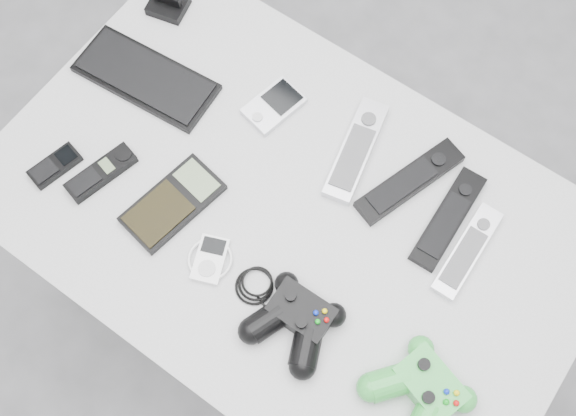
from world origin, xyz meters
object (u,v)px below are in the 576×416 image
Objects in this scene: remote_silver_a at (356,150)px; mobile_phone at (55,166)px; remote_silver_b at (467,251)px; cordless_handset at (101,173)px; remote_black_b at (448,218)px; calculator at (173,203)px; mp3_player at (210,259)px; pda at (274,106)px; desk at (289,224)px; pda_keyboard at (146,77)px; remote_black_a at (410,181)px; controller_black at (296,319)px; controller_green at (422,390)px.

remote_silver_a reaches higher than mobile_phone.
remote_silver_b is 0.69m from cordless_handset.
calculator is (-0.43, -0.27, -0.00)m from remote_black_b.
pda is at bearing 83.81° from mp3_player.
remote_black_b is at bearing -17.41° from remote_silver_a.
pda reaches higher than desk.
remote_black_b is (0.40, -0.01, 0.00)m from pda.
desk is at bearing -150.24° from remote_black_b.
desk is at bearing 37.06° from mobile_phone.
cordless_handset reaches higher than remote_black_b.
remote_black_a is at bearing 6.52° from pda_keyboard.
pda is at bearing 173.51° from remote_silver_b.
cordless_handset is 0.46m from controller_black.
desk is at bearing -113.61° from remote_silver_a.
remote_silver_b and calculator have the same top height.
cordless_handset is at bearing -155.01° from remote_black_b.
pda_keyboard is at bearing -178.28° from controller_green.
controller_green is (0.12, -0.29, 0.02)m from remote_black_b.
mobile_phone is 0.09m from cordless_handset.
desk is at bearing 47.26° from mp3_player.
controller_green is at bearing 16.47° from mobile_phone.
mp3_player is 0.43m from controller_green.
mp3_player is 0.19m from controller_black.
pda_keyboard is 0.26m from pda.
remote_black_a is at bearing 50.65° from calculator.
pda_keyboard is 0.40m from mp3_player.
pda and calculator have the same top height.
controller_green reaches higher than remote_silver_a.
controller_green is (0.36, -0.14, 0.09)m from desk.
calculator is at bearing -44.88° from pda_keyboard.
pda_keyboard is (-0.40, 0.07, 0.07)m from desk.
mobile_phone is 0.58× the size of controller_green.
cordless_handset is (-0.36, -0.32, -0.00)m from remote_silver_a.
pda_keyboard is at bearing 155.53° from controller_black.
mp3_player is (-0.21, -0.33, -0.00)m from remote_black_a.
mobile_phone is 0.78m from controller_green.
pda is at bearing 132.84° from desk.
desk is 0.18m from mp3_player.
pda is 0.52× the size of remote_silver_a.
calculator is at bearing -85.00° from pda.
remote_black_b is 0.65m from cordless_handset.
remote_black_b is 1.25× the size of controller_green.
remote_silver_b is at bearing 15.22° from mp3_player.
remote_silver_a is 1.14× the size of remote_silver_b.
remote_silver_b is at bearing -23.42° from remote_silver_a.
remote_silver_a is 0.34m from mp3_player.
pda is at bearing 73.63° from cordless_handset.
pda_keyboard is 0.65m from remote_black_b.
controller_green is at bearing -37.23° from remote_black_a.
controller_black is (0.19, -0.00, 0.02)m from mp3_player.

